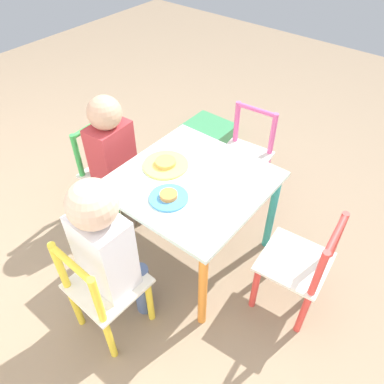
{
  "coord_description": "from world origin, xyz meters",
  "views": [
    {
      "loc": [
        -0.74,
        0.92,
        1.5
      ],
      "look_at": [
        0.0,
        0.0,
        0.4
      ],
      "focal_mm": 35.0,
      "sensor_mm": 36.0,
      "label": 1
    }
  ],
  "objects_px": {
    "child_right": "(114,152)",
    "storage_bin": "(208,133)",
    "child_back": "(107,246)",
    "kids_table": "(192,192)",
    "chair_red": "(299,267)",
    "chair_yellow": "(104,290)",
    "chair_green": "(110,174)",
    "plate_right": "(166,164)",
    "plate_back": "(169,197)",
    "chair_pink": "(245,158)"
  },
  "relations": [
    {
      "from": "plate_right",
      "to": "storage_bin",
      "type": "bearing_deg",
      "value": -65.84
    },
    {
      "from": "chair_green",
      "to": "storage_bin",
      "type": "bearing_deg",
      "value": -3.67
    },
    {
      "from": "chair_red",
      "to": "kids_table",
      "type": "bearing_deg",
      "value": -90.0
    },
    {
      "from": "chair_green",
      "to": "plate_back",
      "type": "distance_m",
      "value": 0.58
    },
    {
      "from": "chair_pink",
      "to": "plate_right",
      "type": "bearing_deg",
      "value": -106.21
    },
    {
      "from": "child_back",
      "to": "plate_right",
      "type": "bearing_deg",
      "value": -72.0
    },
    {
      "from": "chair_green",
      "to": "plate_right",
      "type": "bearing_deg",
      "value": -88.53
    },
    {
      "from": "kids_table",
      "to": "child_right",
      "type": "xyz_separation_m",
      "value": [
        0.46,
        0.03,
        0.02
      ]
    },
    {
      "from": "chair_yellow",
      "to": "plate_back",
      "type": "relative_size",
      "value": 3.35
    },
    {
      "from": "child_back",
      "to": "plate_back",
      "type": "distance_m",
      "value": 0.31
    },
    {
      "from": "kids_table",
      "to": "child_back",
      "type": "bearing_deg",
      "value": 87.97
    },
    {
      "from": "chair_green",
      "to": "chair_red",
      "type": "bearing_deg",
      "value": -89.24
    },
    {
      "from": "chair_yellow",
      "to": "child_right",
      "type": "relative_size",
      "value": 0.74
    },
    {
      "from": "kids_table",
      "to": "storage_bin",
      "type": "bearing_deg",
      "value": -57.91
    },
    {
      "from": "kids_table",
      "to": "child_back",
      "type": "height_order",
      "value": "child_back"
    },
    {
      "from": "chair_pink",
      "to": "kids_table",
      "type": "bearing_deg",
      "value": -90.0
    },
    {
      "from": "chair_red",
      "to": "chair_pink",
      "type": "bearing_deg",
      "value": -135.0
    },
    {
      "from": "chair_pink",
      "to": "child_right",
      "type": "distance_m",
      "value": 0.7
    },
    {
      "from": "child_back",
      "to": "storage_bin",
      "type": "bearing_deg",
      "value": -66.64
    },
    {
      "from": "plate_back",
      "to": "storage_bin",
      "type": "height_order",
      "value": "plate_back"
    },
    {
      "from": "chair_pink",
      "to": "plate_back",
      "type": "distance_m",
      "value": 0.7
    },
    {
      "from": "chair_green",
      "to": "child_back",
      "type": "relative_size",
      "value": 0.68
    },
    {
      "from": "chair_yellow",
      "to": "plate_right",
      "type": "distance_m",
      "value": 0.58
    },
    {
      "from": "chair_green",
      "to": "kids_table",
      "type": "bearing_deg",
      "value": -90.0
    },
    {
      "from": "child_back",
      "to": "kids_table",
      "type": "bearing_deg",
      "value": -90.0
    },
    {
      "from": "kids_table",
      "to": "plate_back",
      "type": "xyz_separation_m",
      "value": [
        0.0,
        0.15,
        0.08
      ]
    },
    {
      "from": "chair_green",
      "to": "plate_back",
      "type": "xyz_separation_m",
      "value": [
        -0.52,
        0.11,
        0.23
      ]
    },
    {
      "from": "chair_yellow",
      "to": "chair_pink",
      "type": "distance_m",
      "value": 1.03
    },
    {
      "from": "plate_right",
      "to": "chair_pink",
      "type": "bearing_deg",
      "value": -100.98
    },
    {
      "from": "child_back",
      "to": "child_right",
      "type": "bearing_deg",
      "value": -42.32
    },
    {
      "from": "chair_red",
      "to": "child_back",
      "type": "bearing_deg",
      "value": -51.71
    },
    {
      "from": "chair_pink",
      "to": "plate_right",
      "type": "height_order",
      "value": "chair_pink"
    },
    {
      "from": "chair_red",
      "to": "plate_right",
      "type": "distance_m",
      "value": 0.7
    },
    {
      "from": "storage_bin",
      "to": "chair_yellow",
      "type": "bearing_deg",
      "value": 110.39
    },
    {
      "from": "child_right",
      "to": "child_back",
      "type": "xyz_separation_m",
      "value": [
        -0.44,
        0.43,
        0.04
      ]
    },
    {
      "from": "chair_green",
      "to": "plate_right",
      "type": "height_order",
      "value": "chair_green"
    },
    {
      "from": "child_right",
      "to": "chair_green",
      "type": "bearing_deg",
      "value": 90.0
    },
    {
      "from": "chair_yellow",
      "to": "storage_bin",
      "type": "relative_size",
      "value": 1.73
    },
    {
      "from": "chair_yellow",
      "to": "plate_right",
      "type": "relative_size",
      "value": 2.63
    },
    {
      "from": "child_back",
      "to": "plate_right",
      "type": "distance_m",
      "value": 0.48
    },
    {
      "from": "chair_yellow",
      "to": "storage_bin",
      "type": "height_order",
      "value": "chair_yellow"
    },
    {
      "from": "storage_bin",
      "to": "plate_back",
      "type": "bearing_deg",
      "value": 118.02
    },
    {
      "from": "kids_table",
      "to": "chair_red",
      "type": "relative_size",
      "value": 1.15
    },
    {
      "from": "chair_pink",
      "to": "chair_yellow",
      "type": "bearing_deg",
      "value": -93.63
    },
    {
      "from": "chair_yellow",
      "to": "plate_back",
      "type": "bearing_deg",
      "value": -90.81
    },
    {
      "from": "chair_green",
      "to": "chair_red",
      "type": "xyz_separation_m",
      "value": [
        -1.03,
        -0.08,
        0.0
      ]
    },
    {
      "from": "kids_table",
      "to": "plate_back",
      "type": "relative_size",
      "value": 3.85
    },
    {
      "from": "chair_red",
      "to": "plate_right",
      "type": "bearing_deg",
      "value": -91.16
    },
    {
      "from": "child_right",
      "to": "storage_bin",
      "type": "xyz_separation_m",
      "value": [
        0.06,
        -0.86,
        -0.37
      ]
    },
    {
      "from": "chair_red",
      "to": "plate_back",
      "type": "bearing_deg",
      "value": -74.57
    }
  ]
}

